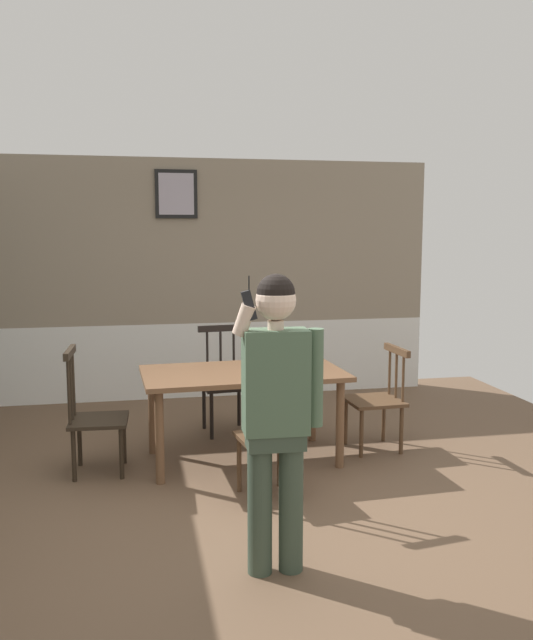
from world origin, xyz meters
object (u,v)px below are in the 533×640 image
chair_opposite_corner (378,399)px  person_figure (277,405)px  chair_at_table_head (268,435)px  dining_table (243,382)px  chair_near_window (94,416)px  chair_by_doorway (225,382)px

chair_opposite_corner → person_figure: size_ratio=0.54×
chair_at_table_head → dining_table: bearing=84.8°
chair_near_window → chair_by_doorway: same height
dining_table → chair_opposite_corner: bearing=2.8°
chair_near_window → chair_at_table_head: size_ratio=0.99×
chair_near_window → dining_table: bearing=95.0°
chair_by_doorway → chair_at_table_head: 1.71m
dining_table → chair_at_table_head: (0.05, -0.85, -0.20)m
dining_table → chair_by_doorway: chair_by_doorway is taller
dining_table → chair_by_doorway: 0.88m
chair_at_table_head → chair_opposite_corner: 1.49m
dining_table → person_figure: person_figure is taller
chair_by_doorway → chair_opposite_corner: (1.27, -0.80, -0.03)m
dining_table → chair_near_window: 1.25m
chair_by_doorway → dining_table: bearing=87.3°
chair_near_window → chair_by_doorway: 1.49m
dining_table → chair_by_doorway: bearing=92.9°
chair_at_table_head → chair_by_doorway: bearing=84.8°
chair_opposite_corner → person_figure: person_figure is taller
dining_table → chair_opposite_corner: chair_opposite_corner is taller
chair_opposite_corner → person_figure: 2.41m
chair_by_doorway → person_figure: person_figure is taller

